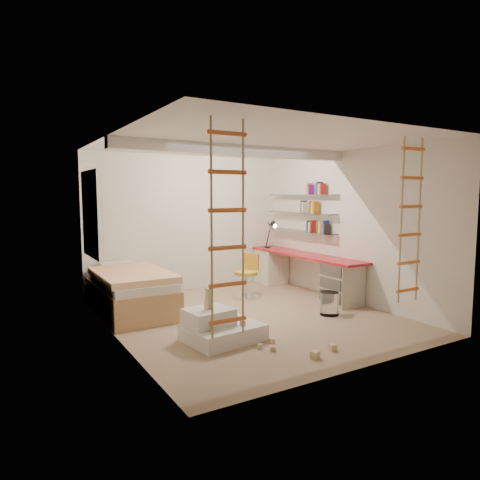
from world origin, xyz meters
TOP-DOWN VIEW (x-y plane):
  - floor at (0.00, 0.00)m, footprint 4.50×4.50m
  - ceiling_beam at (0.00, 0.30)m, footprint 4.00×0.18m
  - window_frame at (-1.97, 1.50)m, footprint 0.06×1.15m
  - window_blind at (-1.93, 1.50)m, footprint 0.02×1.00m
  - rope_ladder_left at (-1.35, -1.75)m, footprint 0.41×0.04m
  - rope_ladder_right at (1.35, -1.75)m, footprint 0.41×0.04m
  - waste_bin at (1.11, -0.53)m, footprint 0.29×0.29m
  - desk at (1.72, 0.86)m, footprint 0.56×2.80m
  - shelves at (1.87, 1.13)m, footprint 0.25×1.80m
  - bed at (-1.48, 1.23)m, footprint 1.02×2.00m
  - task_lamp at (1.67, 1.82)m, footprint 0.14×0.36m
  - swivel_chair at (0.58, 1.05)m, footprint 0.62×0.62m
  - play_platform at (-0.89, -0.69)m, footprint 1.00×0.83m
  - toy_blocks at (-0.65, -1.03)m, footprint 1.26×1.25m
  - books at (1.87, 1.13)m, footprint 0.14×0.70m

SIDE VIEW (x-z plane):
  - floor at x=0.00m, z-range 0.00..0.00m
  - play_platform at x=-0.89m, z-range -0.04..0.37m
  - waste_bin at x=1.11m, z-range 0.00..0.36m
  - toy_blocks at x=-0.65m, z-range -0.10..0.59m
  - swivel_chair at x=0.58m, z-range -0.10..0.69m
  - bed at x=-1.48m, z-range -0.02..0.67m
  - desk at x=1.72m, z-range 0.03..0.78m
  - task_lamp at x=1.67m, z-range 0.85..1.42m
  - shelves at x=1.87m, z-range 1.14..1.86m
  - rope_ladder_left at x=-1.35m, z-range 0.45..2.58m
  - rope_ladder_right at x=1.35m, z-range 0.45..2.58m
  - window_frame at x=-1.97m, z-range 0.88..2.23m
  - window_blind at x=-1.93m, z-range 0.95..2.15m
  - books at x=1.87m, z-range 1.10..2.02m
  - ceiling_beam at x=0.00m, z-range 2.44..2.60m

